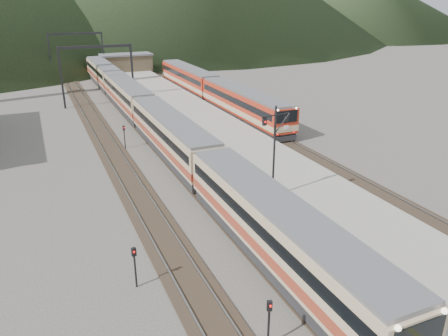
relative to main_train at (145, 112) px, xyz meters
name	(u,v)px	position (x,y,z in m)	size (l,w,h in m)	color
track_main	(149,131)	(0.00, -0.98, -1.88)	(2.60, 200.00, 0.23)	black
track_far	(102,136)	(-5.00, -0.98, -1.88)	(2.60, 200.00, 0.23)	black
track_second	(243,120)	(11.50, -0.98, -1.88)	(2.60, 200.00, 0.23)	black
platform	(202,126)	(5.60, -2.98, -1.45)	(8.00, 100.00, 1.00)	gray
gantry_near	(97,64)	(-2.85, 14.02, 3.64)	(9.55, 0.25, 8.00)	black
gantry_far	(76,46)	(-2.85, 39.02, 3.64)	(9.55, 0.25, 8.00)	black
station_shed	(126,62)	(5.60, 37.02, 0.62)	(9.40, 4.40, 3.10)	brown
main_train	(145,112)	(0.00, 0.00, 0.00)	(2.81, 77.16, 3.43)	tan
second_train	(212,90)	(11.50, 8.61, 0.03)	(2.87, 39.05, 3.50)	#A42814
signal_mast	(275,142)	(3.05, -23.16, 2.92)	(2.18, 0.51, 6.30)	black
short_signal_a	(269,317)	(-3.39, -34.29, -0.48)	(0.26, 0.23, 2.27)	black
short_signal_b	(124,134)	(-3.55, -5.82, -0.48)	(0.24, 0.19, 2.27)	black
short_signal_c	(135,262)	(-7.54, -28.10, -0.48)	(0.25, 0.20, 2.27)	black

